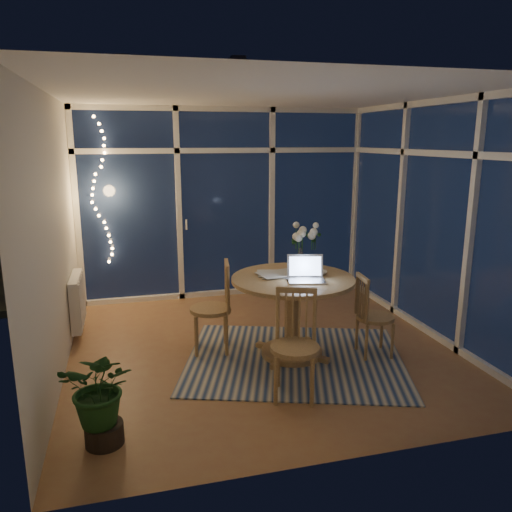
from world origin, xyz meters
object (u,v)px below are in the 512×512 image
potted_plant (101,396)px  laptop (307,268)px  dining_table (292,317)px  chair_left (211,307)px  chair_front (295,345)px  flower_vase (300,260)px  chair_right (375,315)px

potted_plant → laptop: bearing=26.2°
dining_table → chair_left: size_ratio=1.26×
dining_table → chair_front: size_ratio=1.29×
chair_front → flower_vase: (0.43, 1.08, 0.46)m
chair_front → dining_table: bearing=93.5°
flower_vase → potted_plant: size_ratio=0.28×
chair_left → flower_vase: 1.06m
chair_left → chair_front: size_ratio=1.02×
chair_left → chair_front: 1.25m
dining_table → laptop: laptop is taller
chair_right → laptop: bearing=93.5°
chair_front → potted_plant: (-1.57, -0.29, -0.10)m
chair_right → chair_front: (-1.08, -0.61, 0.04)m
dining_table → potted_plant: (-1.82, -1.10, -0.04)m
chair_left → chair_right: bearing=80.5°
chair_front → chair_left: bearing=135.8°
dining_table → flower_vase: bearing=57.6°
dining_table → chair_front: bearing=-107.3°
laptop → dining_table: bearing=129.2°
potted_plant → dining_table: bearing=31.2°
chair_left → potted_plant: chair_left is taller
chair_front → flower_vase: 1.25m
dining_table → chair_left: bearing=157.1°
chair_left → chair_right: chair_left is taller
laptop → potted_plant: size_ratio=0.46×
dining_table → chair_left: chair_left is taller
chair_right → flower_vase: size_ratio=4.14×
flower_vase → chair_right: bearing=-36.1°
chair_left → flower_vase: bearing=95.4°
chair_front → laptop: (0.33, 0.64, 0.49)m
chair_left → potted_plant: bearing=-27.3°
dining_table → chair_front: (-0.25, -0.81, 0.06)m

